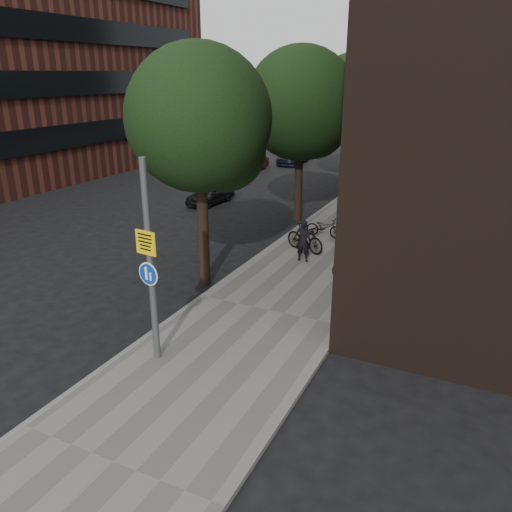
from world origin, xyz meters
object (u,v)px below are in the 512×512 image
Objects in this scene: signpost at (150,263)px; pedestrian at (303,241)px; parked_car_near at (211,193)px; parked_bike_facade_near at (355,272)px.

signpost reaches higher than pedestrian.
pedestrian reaches higher than parked_car_near.
parked_bike_facade_near is at bearing -33.60° from parked_car_near.
pedestrian is 0.48× the size of parked_car_near.
parked_car_near is at bearing 122.05° from signpost.
signpost is 7.31m from parked_bike_facade_near.
pedestrian is 9.92m from parked_car_near.
signpost reaches higher than parked_bike_facade_near.
pedestrian reaches higher than parked_bike_facade_near.
parked_car_near reaches higher than parked_bike_facade_near.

